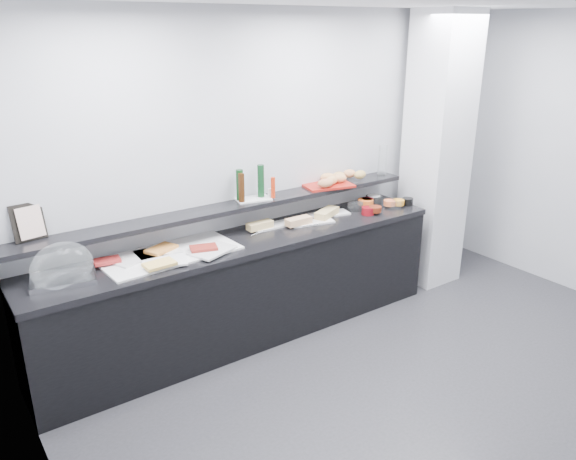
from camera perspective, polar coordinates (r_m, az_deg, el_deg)
ground at (r=4.34m, az=16.80°, el=-16.86°), size 5.00×5.00×0.00m
back_wall at (r=5.08m, az=0.60°, el=6.47°), size 5.00×0.02×2.70m
column at (r=5.83m, az=14.85°, el=7.59°), size 0.50×0.50×2.70m
buffet_cabinet at (r=4.80m, az=-4.18°, el=-6.20°), size 3.60×0.60×0.85m
counter_top at (r=4.62m, az=-4.32°, el=-1.19°), size 3.62×0.62×0.05m
wall_shelf at (r=4.68m, az=-5.51°, el=2.36°), size 3.60×0.25×0.04m
cloche_base at (r=4.13m, az=-21.85°, el=-4.68°), size 0.48×0.37×0.04m
cloche_dome at (r=4.06m, az=-21.96°, el=-3.49°), size 0.45×0.33×0.34m
linen_runner at (r=4.37m, az=-11.89°, el=-2.41°), size 1.07×0.55×0.01m
platter_meat_a at (r=4.33m, az=-15.41°, el=-2.71°), size 0.38×0.31×0.01m
food_meat_a at (r=4.28m, az=-17.91°, el=-2.98°), size 0.20×0.14×0.02m
platter_salmon at (r=4.39m, az=-13.10°, el=-2.20°), size 0.34×0.23×0.01m
food_salmon at (r=4.39m, az=-12.74°, el=-1.89°), size 0.27×0.23×0.02m
platter_cheese at (r=4.21m, az=-12.44°, el=-3.11°), size 0.38×0.32×0.01m
food_cheese at (r=4.12m, az=-12.92°, el=-3.40°), size 0.23×0.15×0.02m
platter_meat_b at (r=4.34m, az=-7.68°, el=-2.08°), size 0.40×0.33×0.01m
food_meat_b at (r=4.35m, az=-8.57°, el=-1.80°), size 0.23×0.18×0.02m
sandwich_plate_left at (r=4.87m, az=-1.72°, el=0.41°), size 0.36×0.16×0.01m
sandwich_food_left at (r=4.78m, az=-2.87°, el=0.49°), size 0.23×0.09×0.06m
tongs_left at (r=4.67m, az=-3.10°, el=-0.33°), size 0.16×0.05×0.01m
sandwich_plate_mid at (r=4.98m, az=2.36°, el=0.83°), size 0.43×0.25×0.01m
sandwich_food_mid at (r=4.88m, az=1.09°, el=0.92°), size 0.24×0.09×0.06m
tongs_mid at (r=4.86m, az=2.39°, el=0.52°), size 0.16×0.04×0.01m
sandwich_plate_right at (r=5.20m, az=4.21°, el=1.65°), size 0.40×0.23×0.01m
sandwich_food_right at (r=5.10m, az=3.97°, el=1.75°), size 0.31×0.22×0.06m
tongs_right at (r=5.06m, az=3.06°, el=1.31°), size 0.16×0.02×0.01m
bowl_glass_fruit at (r=5.35m, az=6.85°, el=2.40°), size 0.18×0.18×0.07m
fill_glass_fruit at (r=5.45m, az=7.89°, el=2.84°), size 0.18×0.18×0.05m
bowl_black_jam at (r=5.60m, az=8.66°, el=3.12°), size 0.15×0.15×0.07m
fill_black_jam at (r=5.49m, az=8.05°, el=2.94°), size 0.15×0.15×0.05m
bowl_glass_cream at (r=5.58m, az=8.69°, el=3.07°), size 0.21×0.21×0.07m
fill_glass_cream at (r=5.59m, az=8.70°, el=3.24°), size 0.15×0.15×0.05m
bowl_red_jam at (r=5.23m, az=8.12°, el=1.94°), size 0.12×0.12×0.07m
fill_red_jam at (r=5.25m, az=8.84°, el=2.11°), size 0.13×0.13×0.05m
bowl_glass_salmon at (r=5.47m, az=10.77°, el=2.61°), size 0.18×0.18×0.07m
fill_glass_salmon at (r=5.46m, az=10.27°, el=2.74°), size 0.15×0.15×0.05m
bowl_black_fruit at (r=5.58m, az=12.06°, el=2.84°), size 0.11×0.11×0.07m
fill_black_fruit at (r=5.50m, az=11.18°, el=2.78°), size 0.14×0.14×0.05m
framed_print at (r=4.24m, az=-24.90°, el=0.75°), size 0.22×0.10×0.26m
print_art at (r=4.22m, az=-24.69°, el=0.71°), size 0.18×0.08×0.22m
condiment_tray at (r=4.79m, az=-3.55°, el=3.16°), size 0.32×0.23×0.01m
bottle_green_a at (r=4.72m, az=-4.93°, el=4.59°), size 0.06×0.06×0.26m
bottle_brown at (r=4.67m, az=-4.75°, el=4.30°), size 0.05×0.05×0.24m
bottle_green_b at (r=4.79m, az=-2.78°, el=5.00°), size 0.06×0.06×0.28m
bottle_hot at (r=4.77m, az=-1.53°, el=4.33°), size 0.04×0.04×0.18m
shaker_salt at (r=4.82m, az=-1.92°, el=3.81°), size 0.03×0.03×0.07m
shaker_pepper at (r=4.84m, az=-1.69°, el=3.90°), size 0.03×0.03×0.07m
bread_tray at (r=5.21m, az=3.98°, el=4.60°), size 0.50×0.40×0.02m
bread_roll_nw at (r=5.27m, az=4.02°, el=5.37°), size 0.16×0.12×0.08m
bread_roll_n at (r=5.33m, az=5.16°, el=5.48°), size 0.14×0.10×0.08m
bread_roll_ne at (r=5.43m, az=6.26°, el=5.72°), size 0.14×0.11×0.08m
bread_roll_sw at (r=5.07m, az=3.81°, el=4.77°), size 0.17×0.12×0.08m
bread_roll_s at (r=5.17m, az=4.44°, el=5.04°), size 0.13×0.08×0.08m
bread_roll_se at (r=5.40m, az=7.32°, el=5.60°), size 0.13×0.08×0.08m
bread_roll_midw at (r=5.25m, az=5.23°, el=5.25°), size 0.16×0.14×0.08m
carafe at (r=5.61m, az=9.58°, el=6.97°), size 0.12×0.12×0.30m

